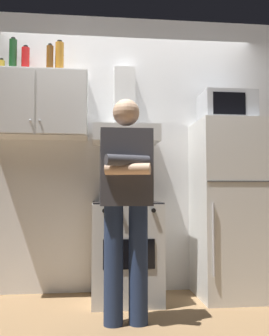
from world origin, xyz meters
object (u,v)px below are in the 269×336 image
bottle_beer_brown (50,59)px  stove_oven (126,251)px  bottle_wine_green (13,56)px  bottle_liquor_amber (59,58)px  upper_cabinet (38,105)px  bottle_soda_red (25,61)px  bottle_spice_jar (2,66)px  range_hood (125,123)px  refrigerator (229,208)px  microwave (227,108)px  person_standing (126,199)px

bottle_beer_brown → stove_oven: bearing=-8.1°
bottle_wine_green → bottle_beer_brown: (0.34, -0.05, -0.03)m
bottle_liquor_amber → upper_cabinet: bearing=176.5°
bottle_soda_red → bottle_beer_brown: 0.24m
bottle_spice_jar → bottle_wine_green: size_ratio=0.39×
bottle_spice_jar → bottle_liquor_amber: 0.54m
range_hood → bottle_beer_brown: 0.91m
stove_oven → bottle_wine_green: bearing=171.9°
stove_oven → bottle_liquor_amber: size_ratio=2.83×
refrigerator → microwave: 0.94m
microwave → refrigerator: bearing=-89.1°
refrigerator → microwave: microwave is taller
microwave → bottle_spice_jar: bottle_spice_jar is taller
refrigerator → microwave: (-0.00, 0.02, 0.94)m
refrigerator → bottle_wine_green: size_ratio=4.81×
microwave → bottle_spice_jar: (-2.09, 0.13, 0.37)m
stove_oven → upper_cabinet: bearing=171.1°
bottle_soda_red → bottle_beer_brown: size_ratio=1.00×
microwave → bottle_soda_red: (-1.88, 0.15, 0.44)m
refrigerator → bottle_beer_brown: (-1.65, 0.10, 1.38)m
person_standing → bottle_soda_red: (-0.88, 0.78, 1.28)m
bottle_beer_brown → person_standing: bearing=-47.4°
stove_oven → microwave: size_ratio=1.82×
range_hood → bottle_soda_red: size_ratio=2.79×
microwave → bottle_beer_brown: size_ratio=1.79×
stove_oven → refrigerator: refrigerator is taller
person_standing → bottle_soda_red: 1.73m
bottle_soda_red → microwave: bearing=-4.6°
range_hood → bottle_spice_jar: (-1.14, 0.02, 0.51)m
bottle_liquor_amber → bottle_beer_brown: size_ratio=1.15×
range_hood → bottle_soda_red: bearing=177.4°
bottle_liquor_amber → bottle_soda_red: bearing=170.1°
bottle_spice_jar → microwave: bearing=-3.4°
stove_oven → bottle_beer_brown: 1.88m
person_standing → bottle_beer_brown: bottle_beer_brown is taller
range_hood → bottle_liquor_amber: bottle_liquor_amber is taller
range_hood → bottle_soda_red: bottle_soda_red is taller
microwave → bottle_wine_green: bearing=176.3°
bottle_soda_red → stove_oven: bearing=-10.3°
upper_cabinet → bottle_spice_jar: bearing=176.8°
bottle_spice_jar → bottle_wine_green: (0.10, 0.00, 0.10)m
range_hood → refrigerator: size_ratio=0.47×
range_hood → bottle_beer_brown: bottle_beer_brown is taller
range_hood → microwave: range_hood is taller
stove_oven → bottle_wine_green: bottle_wine_green is taller
bottle_spice_jar → bottle_liquor_amber: bearing=-3.3°
bottle_liquor_amber → bottle_beer_brown: bottle_liquor_amber is taller
refrigerator → bottle_soda_red: bottle_soda_red is taller
bottle_liquor_amber → bottle_beer_brown: (-0.09, -0.01, -0.02)m
person_standing → stove_oven: bearing=85.3°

